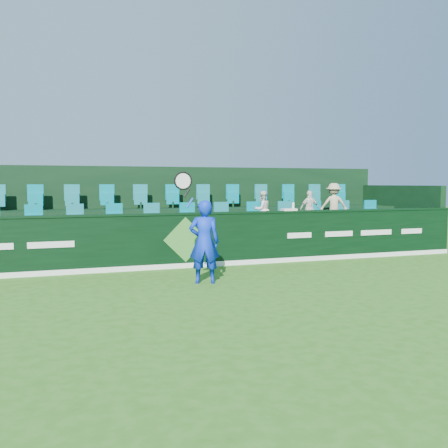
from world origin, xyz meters
name	(u,v)px	position (x,y,z in m)	size (l,w,h in m)	color
ground	(243,304)	(0.00, 0.00, 0.00)	(60.00, 60.00, 0.00)	#276317
sponsor_hoarding	(185,240)	(0.00, 4.00, 0.67)	(16.00, 0.25, 1.35)	black
stand_tier_front	(174,246)	(0.00, 5.10, 0.40)	(16.00, 2.00, 0.80)	black
stand_tier_back	(160,230)	(0.00, 7.00, 0.65)	(16.00, 1.80, 1.30)	black
stand_rear	(156,211)	(0.00, 7.44, 1.22)	(16.00, 4.10, 2.60)	black
seat_row_front	(171,219)	(0.00, 5.50, 1.10)	(13.50, 0.50, 0.60)	#147178
seat_row_back	(157,199)	(0.00, 7.30, 1.60)	(13.50, 0.50, 0.60)	#147178
tennis_player	(204,241)	(-0.11, 1.97, 0.88)	(1.09, 0.56, 2.38)	#0B2AC5
spectator_left	(262,210)	(2.56, 5.12, 1.33)	(0.51, 0.40, 1.05)	white
spectator_middle	(310,209)	(4.07, 5.12, 1.33)	(0.62, 0.26, 1.06)	white
spectator_right	(334,205)	(4.87, 5.12, 1.44)	(0.82, 0.47, 1.28)	tan
towel	(289,210)	(2.84, 4.00, 1.38)	(0.38, 0.25, 0.06)	silver
drinks_bottle	(293,207)	(2.96, 4.00, 1.46)	(0.07, 0.07, 0.21)	white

